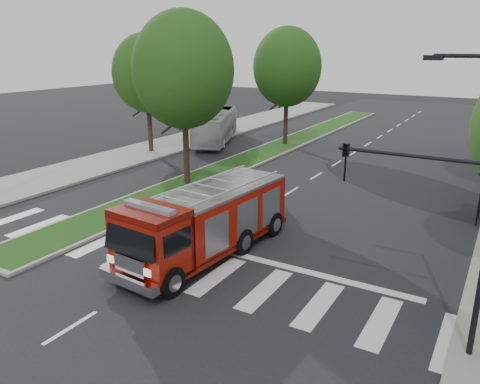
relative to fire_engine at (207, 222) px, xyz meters
The scene contains 9 objects.
ground 2.22m from the fire_engine, 111.30° to the left, with size 140.00×140.00×0.00m, color black.
sidewalk_left 19.10m from the fire_engine, 142.53° to the left, with size 5.00×80.00×0.15m, color gray.
median 20.72m from the fire_engine, 108.67° to the left, with size 3.00×50.00×0.15m.
tree_median_near 11.42m from the fire_engine, 131.10° to the left, with size 5.80×5.80×10.16m.
tree_median_far 23.14m from the fire_engine, 107.05° to the left, with size 5.60×5.60×9.72m.
tree_left_mid 20.51m from the fire_engine, 137.09° to the left, with size 5.20×5.20×9.16m.
streetlight_right_near 9.75m from the fire_engine, 12.00° to the right, with size 4.08×0.22×8.00m.
fire_engine is the anchor object (origin of this frame).
city_bus 23.59m from the fire_engine, 122.28° to the left, with size 2.39×10.20×2.84m, color #BABABF.
Camera 1 is at (10.59, -15.97, 8.11)m, focal length 35.00 mm.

